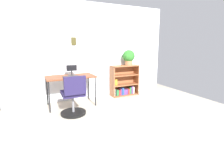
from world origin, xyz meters
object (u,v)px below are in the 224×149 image
(desk, at_px, (71,78))
(keyboard, at_px, (71,76))
(potted_plant_on_shelf, at_px, (129,57))
(monitor, at_px, (72,71))
(bookshelf_low, at_px, (123,82))
(office_chair, at_px, (74,98))

(desk, bearing_deg, keyboard, -98.79)
(potted_plant_on_shelf, bearing_deg, monitor, -175.89)
(desk, height_order, monitor, monitor)
(monitor, height_order, bookshelf_low, monitor)
(office_chair, relative_size, potted_plant_on_shelf, 1.96)
(desk, height_order, bookshelf_low, bookshelf_low)
(office_chair, distance_m, bookshelf_low, 1.84)
(monitor, relative_size, keyboard, 0.71)
(bookshelf_low, relative_size, potted_plant_on_shelf, 2.01)
(monitor, relative_size, bookshelf_low, 0.29)
(monitor, bearing_deg, bookshelf_low, 6.49)
(desk, height_order, potted_plant_on_shelf, potted_plant_on_shelf)
(bookshelf_low, bearing_deg, potted_plant_on_shelf, -22.47)
(desk, xyz_separation_m, potted_plant_on_shelf, (1.68, 0.18, 0.44))
(office_chair, relative_size, bookshelf_low, 0.98)
(desk, bearing_deg, bookshelf_low, 8.54)
(office_chair, bearing_deg, potted_plant_on_shelf, 24.40)
(monitor, relative_size, office_chair, 0.30)
(desk, relative_size, monitor, 4.41)
(potted_plant_on_shelf, bearing_deg, desk, -173.92)
(keyboard, bearing_deg, office_chair, -97.10)
(monitor, distance_m, keyboard, 0.19)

